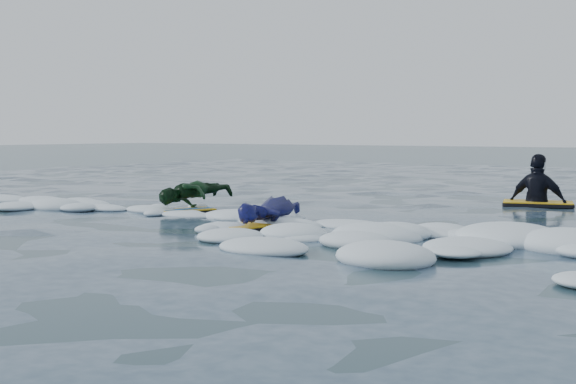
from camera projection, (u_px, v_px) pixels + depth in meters
The scene contains 5 objects.
ground at pixel (144, 230), 9.64m from camera, with size 120.00×120.00×0.00m, color #162B35.
foam_band at pixel (194, 222), 10.50m from camera, with size 12.00×3.10×0.30m, color white, non-canonical shape.
prone_woman_unit at pixel (267, 213), 9.88m from camera, with size 0.87×1.64×0.40m.
prone_child_unit at pixel (195, 196), 11.79m from camera, with size 0.90×1.41×0.51m.
waiting_rider_unit at pixel (538, 204), 12.74m from camera, with size 1.32×0.94×1.78m.
Camera 1 is at (6.88, -6.92, 1.30)m, focal length 45.00 mm.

